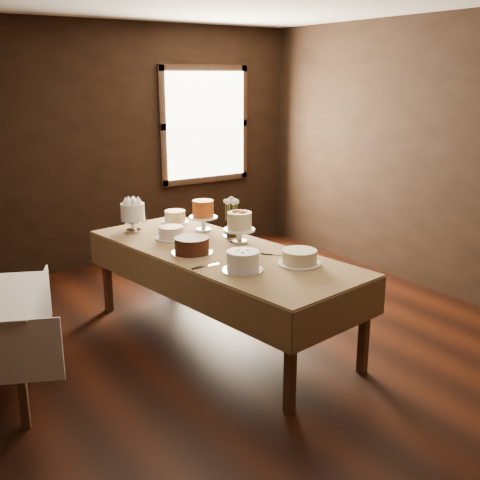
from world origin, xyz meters
name	(u,v)px	position (x,y,z in m)	size (l,w,h in m)	color
floor	(254,359)	(0.00, 0.00, 0.00)	(5.00, 6.00, 0.01)	black
wall_back	(106,147)	(0.00, 3.00, 1.40)	(5.00, 0.02, 2.80)	black
wall_right	(466,161)	(2.50, 0.00, 1.40)	(0.02, 6.00, 2.80)	black
window	(206,125)	(1.30, 2.94, 1.60)	(1.10, 0.05, 1.30)	#FFEABF
display_table	(220,257)	(-0.01, 0.48, 0.74)	(1.38, 2.69, 0.80)	#432A18
cake_meringue	(133,218)	(-0.37, 1.45, 0.92)	(0.26, 0.26, 0.28)	silver
cake_speckled	(175,217)	(0.11, 1.52, 0.85)	(0.26, 0.26, 0.12)	white
cake_lattice	(171,234)	(-0.19, 1.02, 0.85)	(0.28, 0.28, 0.10)	white
cake_caramel	(203,217)	(0.19, 1.11, 0.92)	(0.27, 0.27, 0.30)	white
cake_chocolate	(192,246)	(-0.25, 0.54, 0.86)	(0.34, 0.34, 0.13)	silver
cake_flowers	(239,229)	(0.26, 0.59, 0.92)	(0.28, 0.28, 0.28)	white
cake_swirl	(243,262)	(-0.15, -0.07, 0.87)	(0.31, 0.31, 0.16)	silver
cake_cream	(299,258)	(0.30, -0.18, 0.85)	(0.34, 0.34, 0.12)	white
cake_server_a	(245,256)	(0.06, 0.22, 0.80)	(0.24, 0.03, 0.01)	silver
cake_server_b	(281,256)	(0.31, 0.07, 0.80)	(0.24, 0.03, 0.01)	silver
cake_server_c	(187,243)	(-0.15, 0.80, 0.80)	(0.24, 0.03, 0.01)	silver
cake_server_d	(226,237)	(0.24, 0.79, 0.80)	(0.24, 0.03, 0.01)	silver
cake_server_e	(210,265)	(-0.29, 0.18, 0.80)	(0.24, 0.03, 0.01)	silver
flower_vase	(231,229)	(0.31, 0.80, 0.87)	(0.13, 0.13, 0.14)	#2D2823
flower_bouquet	(231,208)	(0.31, 0.80, 1.06)	(0.14, 0.14, 0.20)	white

